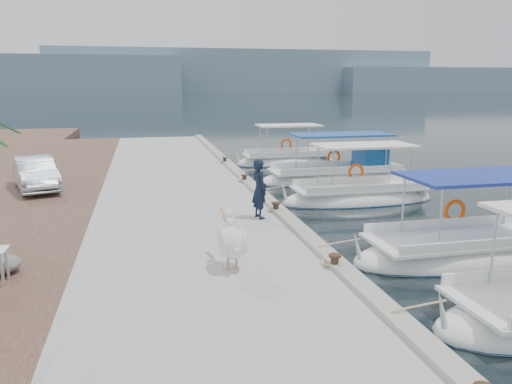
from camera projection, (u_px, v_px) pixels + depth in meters
ground at (301, 241)px, 14.53m from camera, size 400.00×400.00×0.00m
concrete_quay at (183, 200)px, 18.59m from camera, size 6.00×40.00×0.50m
quay_curb at (255, 188)px, 19.12m from camera, size 0.44×40.00×0.12m
cobblestone_strip at (40, 207)px, 17.51m from camera, size 4.00×40.00×0.50m
distant_hills at (222, 75)px, 211.23m from camera, size 330.00×60.00×18.00m
fishing_caique_b at (467, 254)px, 13.07m from camera, size 6.44×2.35×2.83m
fishing_caique_c at (358, 199)px, 19.32m from camera, size 6.19×2.07×2.83m
fishing_caique_d at (338, 177)px, 23.30m from camera, size 7.54×2.28×2.83m
fishing_caique_e at (286, 162)px, 28.21m from camera, size 5.79×2.15×2.83m
mooring_bollards at (276, 207)px, 15.73m from camera, size 0.28×20.28×0.33m
pelican at (232, 241)px, 10.87m from camera, size 0.57×1.60×1.25m
fisherman at (259, 189)px, 14.95m from camera, size 0.57×0.74×1.80m
parked_car at (35, 173)px, 19.06m from camera, size 2.43×4.04×1.26m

